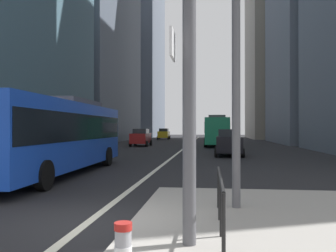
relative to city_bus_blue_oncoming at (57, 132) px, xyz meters
name	(u,v)px	position (x,y,z in m)	size (l,w,h in m)	color
ground_plane	(176,154)	(4.01, 12.42, -1.84)	(160.00, 160.00, 0.00)	black
lane_centre_line	(185,147)	(4.01, 22.42, -1.83)	(0.20, 80.00, 0.01)	beige
office_tower_left_far	(133,48)	(-11.99, 69.09, 19.48)	(12.99, 20.48, 42.63)	slate
office_tower_right_far	(285,0)	(21.01, 55.96, 24.96)	(13.70, 18.04, 53.59)	gray
city_bus_blue_oncoming	(57,132)	(0.00, 0.00, 0.00)	(2.87, 11.95, 3.40)	blue
city_bus_red_receding	(217,130)	(7.32, 26.10, 0.00)	(2.73, 11.23, 3.40)	#198456
car_oncoming_mid	(141,137)	(-1.18, 24.64, -0.85)	(2.08, 4.19, 1.94)	maroon
car_receding_near	(229,142)	(7.95, 11.43, -0.85)	(2.13, 4.55, 1.94)	black
car_receding_far	(211,133)	(6.63, 52.33, -0.85)	(2.10, 4.56, 1.94)	#232838
car_oncoming_far	(164,134)	(-1.61, 47.82, -0.85)	(2.10, 4.13, 1.94)	gold
traffic_signal_gantry	(75,6)	(4.36, -9.00, 2.26)	(5.82, 0.65, 6.00)	#515156
pedestrian_railing	(220,191)	(6.81, -7.95, -0.99)	(0.06, 3.40, 0.98)	black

